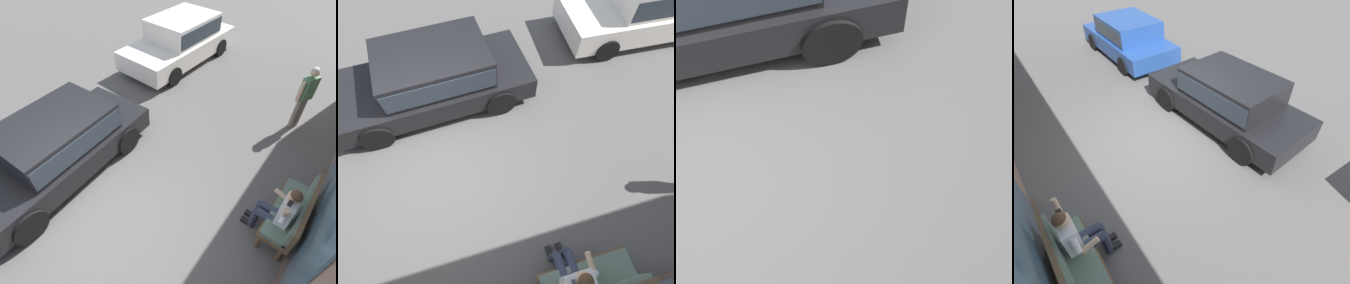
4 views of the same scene
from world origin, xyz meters
The scene contains 5 objects.
ground_plane centered at (0.00, 0.00, 0.00)m, with size 60.00×60.00×0.00m, color #565451.
bench centered at (-1.96, 2.90, 0.59)m, with size 1.48×0.55×1.02m.
person_on_phone centered at (-1.71, 2.67, 0.72)m, with size 0.73×0.74×1.36m.
parked_car_mid centered at (-0.34, -1.65, 0.77)m, with size 4.38×2.03×1.40m.
parked_car_far centered at (4.81, -1.61, 0.76)m, with size 4.19×1.95×1.40m.
Camera 4 is at (-4.15, 2.60, 4.31)m, focal length 28.00 mm.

